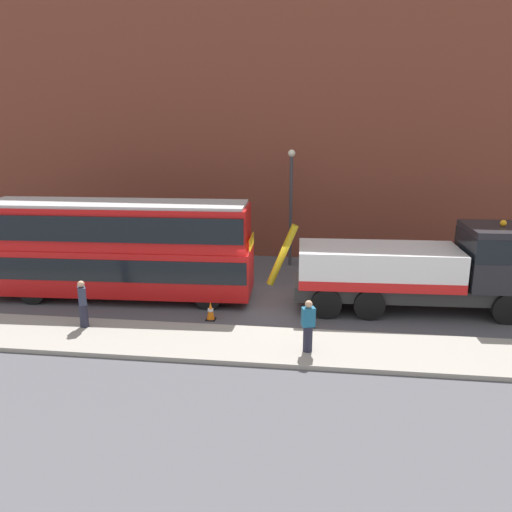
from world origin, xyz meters
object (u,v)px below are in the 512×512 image
Objects in this scene: pedestrian_onlooker at (83,304)px; street_lamp at (291,198)px; double_decker_bus at (118,246)px; pedestrian_bystander at (308,327)px; recovery_tow_truck at (425,267)px; traffic_cone_midway at (310,317)px; traffic_cone_near_bus at (211,311)px.

street_lamp is (6.73, 9.29, 2.49)m from pedestrian_onlooker.
double_decker_bus is 9.22m from pedestrian_bystander.
recovery_tow_truck is at bearing -12.77° from pedestrian_onlooker.
recovery_tow_truck is 5.01m from traffic_cone_midway.
traffic_cone_near_bus is 0.12× the size of street_lamp.
pedestrian_onlooker is at bearing -166.25° from recovery_tow_truck.
traffic_cone_near_bus is at bearing 177.65° from traffic_cone_midway.
pedestrian_onlooker is 2.38× the size of traffic_cone_near_bus.
pedestrian_bystander is at bearing -31.95° from double_decker_bus.
street_lamp is at bearing 72.22° from traffic_cone_near_bus.
traffic_cone_near_bus is at bearing -8.94° from pedestrian_onlooker.
traffic_cone_midway is at bearing -19.00° from pedestrian_onlooker.
recovery_tow_truck reaches higher than traffic_cone_midway.
recovery_tow_truck is 5.96× the size of pedestrian_bystander.
traffic_cone_midway is (-4.30, -2.16, -1.42)m from recovery_tow_truck.
recovery_tow_truck is at bearing -2.28° from double_decker_bus.
recovery_tow_truck is 14.15× the size of traffic_cone_midway.
recovery_tow_truck is 0.92× the size of double_decker_bus.
double_decker_bus is 8.47m from traffic_cone_midway.
recovery_tow_truck reaches higher than traffic_cone_near_bus.
pedestrian_bystander is at bearing -34.40° from traffic_cone_near_bus.
recovery_tow_truck is at bearing 26.63° from traffic_cone_midway.
double_decker_bus is at bearing 61.21° from pedestrian_onlooker.
traffic_cone_near_bus is 1.00× the size of traffic_cone_midway.
pedestrian_onlooker is 1.00× the size of pedestrian_bystander.
street_lamp reaches higher than traffic_cone_midway.
double_decker_bus is 5.06m from traffic_cone_near_bus.
recovery_tow_truck reaches higher than pedestrian_onlooker.
pedestrian_bystander reaches higher than traffic_cone_near_bus.
pedestrian_onlooker is 0.29× the size of street_lamp.
pedestrian_onlooker reaches higher than traffic_cone_midway.
traffic_cone_midway is (0.03, 2.38, -0.64)m from pedestrian_bystander.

